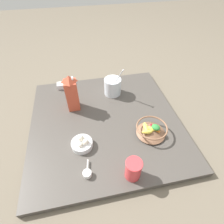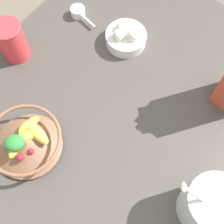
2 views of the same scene
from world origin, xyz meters
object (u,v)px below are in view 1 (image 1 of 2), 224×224
fruit_bowl (151,130)px  drinking_cup (133,169)px  yogurt_tub (113,86)px  garlic_bowl (82,144)px  milk_carton (72,93)px  spice_jar (61,86)px

fruit_bowl → drinking_cup: drinking_cup is taller
yogurt_tub → drinking_cup: bearing=176.7°
yogurt_tub → garlic_bowl: size_ratio=2.06×
fruit_bowl → yogurt_tub: 0.48m
fruit_bowl → milk_carton: milk_carton is taller
fruit_bowl → drinking_cup: 0.31m
milk_carton → drinking_cup: bearing=-155.3°
milk_carton → garlic_bowl: (-0.35, -0.03, -0.11)m
yogurt_tub → garlic_bowl: yogurt_tub is taller
drinking_cup → garlic_bowl: (0.24, 0.24, -0.04)m
yogurt_tub → drinking_cup: (-0.69, 0.04, -0.01)m
fruit_bowl → garlic_bowl: 0.43m
milk_carton → yogurt_tub: size_ratio=1.06×
milk_carton → spice_jar: (0.26, 0.10, -0.12)m
milk_carton → drinking_cup: 0.65m
yogurt_tub → spice_jar: bearing=68.7°
fruit_bowl → milk_carton: (0.34, 0.46, 0.10)m
milk_carton → spice_jar: milk_carton is taller
drinking_cup → milk_carton: bearing=24.7°
fruit_bowl → drinking_cup: bearing=141.6°
milk_carton → yogurt_tub: milk_carton is taller
drinking_cup → spice_jar: (0.85, 0.36, -0.05)m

